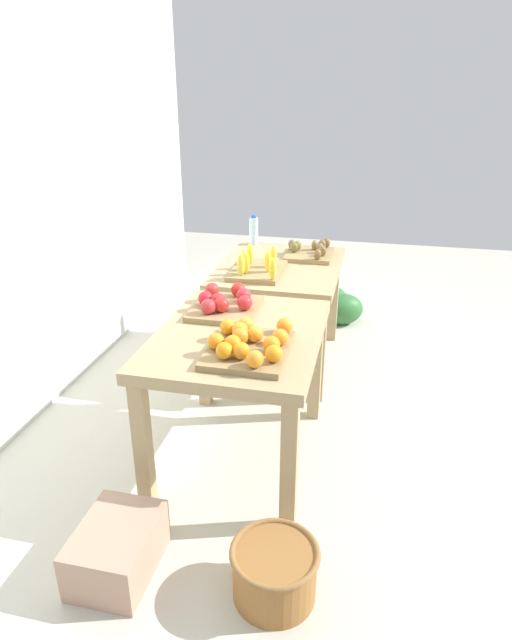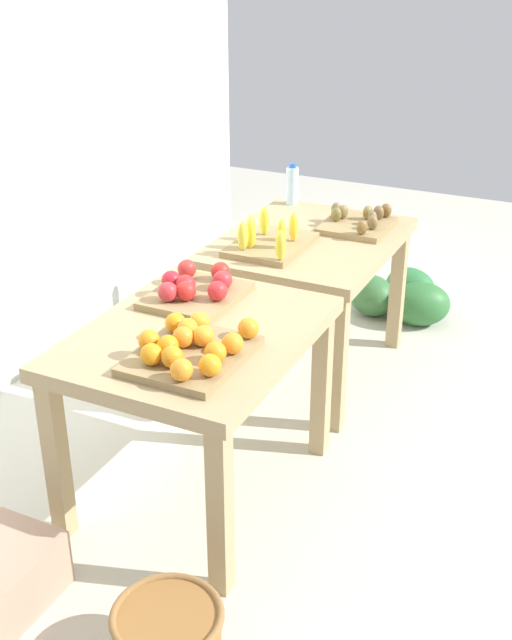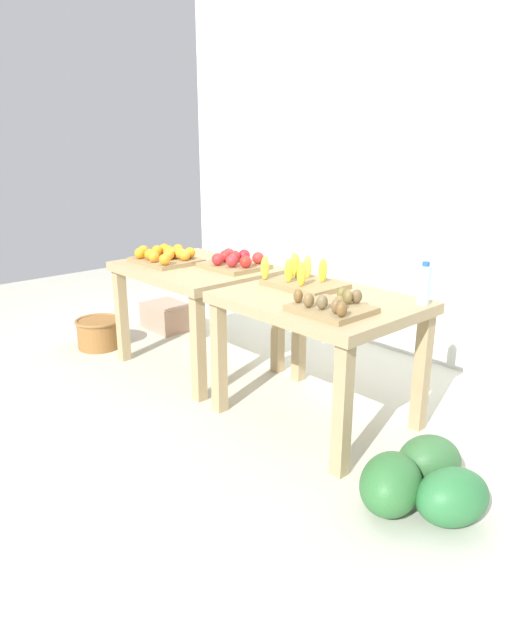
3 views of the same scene
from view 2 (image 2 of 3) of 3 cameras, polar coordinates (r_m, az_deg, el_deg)
name	(u,v)px [view 2 (image 2 of 3)]	position (r m, az deg, el deg)	size (l,w,h in m)	color
ground_plane	(260,421)	(3.79, 0.25, -7.23)	(8.00, 8.00, 0.00)	beige
display_table_left	(197,355)	(3.04, -4.27, -2.50)	(1.04, 0.80, 0.73)	tan
display_table_right	(308,258)	(3.96, 3.77, 4.47)	(1.04, 0.80, 0.73)	tan
orange_bin	(191,348)	(2.77, -4.66, -2.03)	(0.47, 0.38, 0.11)	#937A4F
apple_bin	(196,289)	(3.23, -4.35, 2.23)	(0.40, 0.34, 0.11)	#937A4F
banana_crate	(269,241)	(3.75, 0.96, 5.71)	(0.44, 0.33, 0.17)	#937A4F
kiwi_bin	(359,222)	(4.06, 7.36, 6.96)	(0.37, 0.33, 0.10)	#937A4F
water_bottle	(292,185)	(4.39, 2.61, 9.60)	(0.07, 0.07, 0.23)	silver
watermelon_pile	(403,296)	(4.83, 10.45, 1.70)	(0.58, 0.69, 0.26)	#2D733B
wicker_basket	(169,639)	(2.65, -6.28, -21.72)	(0.35, 0.35, 0.23)	olive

